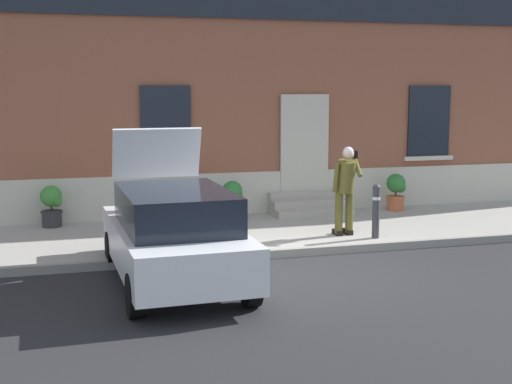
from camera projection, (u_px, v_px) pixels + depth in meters
The scene contains 12 objects.
ground_plane at pixel (311, 270), 11.69m from camera, with size 80.00×80.00×0.00m, color #232326.
sidewalk at pixel (263, 232), 14.34m from camera, with size 24.00×3.60×0.15m, color #99968E.
curb_edge at pixel (293, 253), 12.57m from camera, with size 24.00×0.12×0.15m, color gray.
building_facade at pixel (233, 56), 16.17m from camera, with size 24.00×1.52×7.50m.
entrance_stoop at pixel (309, 205), 16.07m from camera, with size 1.80×0.96×0.48m.
hatchback_car_white at pixel (174, 234), 10.68m from camera, with size 1.88×4.11×2.34m.
bollard_near_person at pixel (376, 209), 13.36m from camera, with size 0.15×0.15×1.04m.
person_on_phone at pixel (346, 185), 13.51m from camera, with size 0.51×0.51×1.74m.
planter_charcoal at pixel (52, 205), 14.46m from camera, with size 0.44×0.44×0.86m.
planter_cream at pixel (177, 200), 15.07m from camera, with size 0.44×0.44×0.86m.
planter_olive at pixel (233, 199), 15.18m from camera, with size 0.44×0.44×0.86m.
planter_terracotta at pixel (396, 191), 16.41m from camera, with size 0.44×0.44×0.86m.
Camera 1 is at (-4.00, -10.68, 3.01)m, focal length 49.27 mm.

